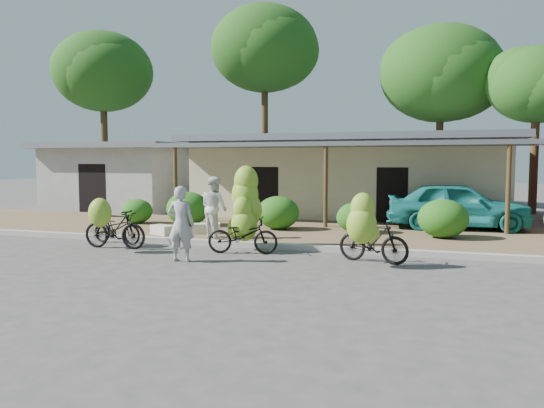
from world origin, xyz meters
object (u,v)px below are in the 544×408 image
at_px(bike_far_left, 113,225).
at_px(sack_near, 206,228).
at_px(sack_far, 162,230).
at_px(vendor, 181,224).
at_px(tree_back_left, 101,70).
at_px(tree_center_right, 437,72).
at_px(bystander, 214,207).
at_px(bike_center, 244,217).
at_px(tree_near_right, 532,83).
at_px(bike_left, 112,226).
at_px(tree_far_center, 262,48).
at_px(bike_right, 369,233).
at_px(teal_van, 458,205).

xyz_separation_m(bike_far_left, sack_near, (1.87, 2.05, -0.27)).
bearing_deg(sack_far, vendor, -53.97).
xyz_separation_m(tree_back_left, sack_near, (10.56, -9.71, -6.86)).
height_order(tree_center_right, bystander, tree_center_right).
bearing_deg(sack_near, bike_center, -45.16).
distance_m(sack_far, vendor, 3.88).
bearing_deg(tree_near_right, tree_back_left, -175.92).
bearing_deg(bike_left, tree_far_center, 1.53).
bearing_deg(tree_far_center, bike_left, -85.72).
xyz_separation_m(bike_left, vendor, (2.53, -0.97, 0.25)).
xyz_separation_m(tree_far_center, bike_center, (4.60, -14.76, -7.51)).
height_order(bike_center, sack_far, bike_center).
relative_size(bike_right, vendor, 1.00).
xyz_separation_m(bike_far_left, bike_right, (7.18, -0.74, 0.17)).
bearing_deg(tree_far_center, bike_center, -72.69).
xyz_separation_m(tree_back_left, bike_left, (9.16, -12.51, -6.50)).
bearing_deg(bike_center, tree_center_right, -27.22).
relative_size(tree_back_left, tree_near_right, 1.24).
height_order(tree_center_right, bike_right, tree_center_right).
height_order(bike_center, vendor, bike_center).
distance_m(tree_center_right, sack_far, 17.07).
distance_m(bike_center, bystander, 1.88).
height_order(vendor, teal_van, vendor).
bearing_deg(vendor, sack_far, -58.71).
relative_size(bike_left, sack_near, 2.13).
height_order(tree_near_right, vendor, tree_near_right).
relative_size(bike_center, sack_near, 2.59).
bearing_deg(teal_van, sack_far, 112.40).
bearing_deg(bike_right, tree_far_center, 42.80).
distance_m(tree_far_center, bike_center, 17.19).
distance_m(bike_left, bike_center, 3.53).
relative_size(bike_far_left, bystander, 0.99).
bearing_deg(vendor, bike_far_left, -34.47).
bearing_deg(sack_near, tree_far_center, 101.38).
height_order(bike_left, bike_right, bike_right).
relative_size(bike_left, sack_far, 2.42).
xyz_separation_m(tree_back_left, tree_center_right, (17.00, 3.50, -0.41)).
xyz_separation_m(bike_right, bystander, (-4.67, 1.98, 0.29)).
height_order(tree_back_left, tree_far_center, tree_far_center).
distance_m(vendor, teal_van, 9.58).
bearing_deg(bystander, sack_far, 28.06).
height_order(tree_back_left, bike_center, tree_back_left).
height_order(bike_far_left, sack_near, bike_far_left).
bearing_deg(bike_left, tree_center_right, -28.85).
bearing_deg(bystander, vendor, 131.89).
distance_m(bike_far_left, sack_far, 1.60).
relative_size(tree_near_right, bike_left, 4.06).
relative_size(tree_back_left, tree_far_center, 0.86).
height_order(bike_left, sack_near, bike_left).
xyz_separation_m(tree_far_center, bystander, (3.20, -13.51, -7.40)).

